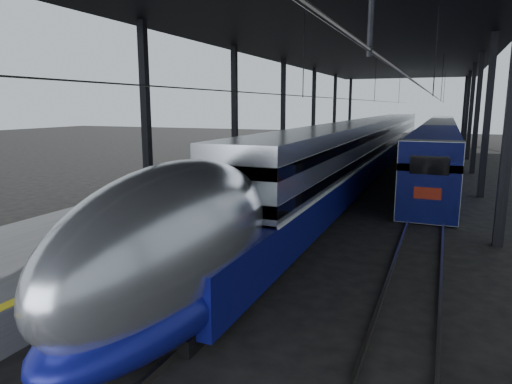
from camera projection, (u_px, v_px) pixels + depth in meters
The scene contains 8 objects.
ground at pixel (204, 254), 15.96m from camera, with size 160.00×160.00×0.00m, color black.
platform at pixel (289, 166), 35.33m from camera, with size 6.00×80.00×1.00m, color #4C4C4F.
yellow_strip at pixel (325, 161), 34.19m from camera, with size 0.30×80.00×0.01m, color yellow.
rails at pixel (396, 178), 32.40m from camera, with size 6.52×80.00×0.16m.
canopy at pixel (365, 47), 31.70m from camera, with size 18.00×75.00×9.47m.
tgv_train at pixel (368, 148), 35.45m from camera, with size 2.81×65.20×4.03m.
second_train at pixel (439, 140), 44.13m from camera, with size 2.64×56.05×3.64m.
child at pixel (80, 236), 12.79m from camera, with size 0.37×0.24×1.01m, color #462017.
Camera 1 is at (7.54, -13.41, 5.11)m, focal length 32.00 mm.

